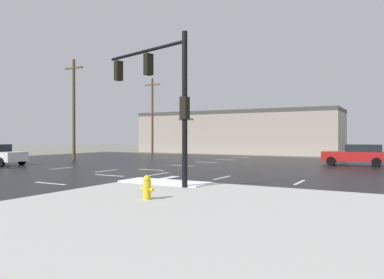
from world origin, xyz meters
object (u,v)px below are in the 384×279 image
at_px(sedan_red, 356,154).
at_px(utility_pole_distant, 152,115).
at_px(fire_hydrant, 147,187).
at_px(utility_pole_far, 74,107).
at_px(traffic_signal_mast, 162,87).

bearing_deg(sedan_red, utility_pole_distant, -20.58).
xyz_separation_m(fire_hydrant, utility_pole_far, (-19.11, 14.87, 4.35)).
relative_size(traffic_signal_mast, sedan_red, 1.36).
bearing_deg(utility_pole_distant, sedan_red, -17.00).
xyz_separation_m(fire_hydrant, sedan_red, (4.46, 20.46, 0.32)).
relative_size(sedan_red, utility_pole_far, 0.49).
relative_size(utility_pole_far, utility_pole_distant, 1.00).
bearing_deg(fire_hydrant, traffic_signal_mast, 116.34).
bearing_deg(traffic_signal_mast, utility_pole_distant, -39.16).
distance_m(fire_hydrant, utility_pole_far, 24.60).
xyz_separation_m(sedan_red, utility_pole_far, (-23.57, -5.59, 4.03)).
relative_size(fire_hydrant, sedan_red, 0.17).
distance_m(traffic_signal_mast, sedan_red, 18.43).
bearing_deg(utility_pole_distant, traffic_signal_mast, -54.08).
bearing_deg(fire_hydrant, utility_pole_distant, 124.84).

